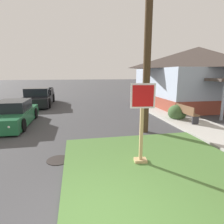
{
  "coord_description": "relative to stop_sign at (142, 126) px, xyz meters",
  "views": [
    {
      "loc": [
        -0.2,
        -2.65,
        2.63
      ],
      "look_at": [
        1.01,
        3.42,
        1.35
      ],
      "focal_mm": 30.04,
      "sensor_mm": 36.0,
      "label": 1
    }
  ],
  "objects": [
    {
      "name": "street_bench",
      "position": [
        3.99,
        4.0,
        -0.59
      ],
      "size": [
        0.45,
        1.59,
        0.85
      ],
      "color": "brown",
      "rests_on": "sidewalk_strip"
    },
    {
      "name": "pickup_truck_black",
      "position": [
        -4.79,
        11.63,
        -0.56
      ],
      "size": [
        2.17,
        5.4,
        1.48
      ],
      "color": "black",
      "rests_on": "ground"
    },
    {
      "name": "corner_house",
      "position": [
        8.15,
        9.35,
        1.25
      ],
      "size": [
        8.41,
        9.51,
        4.74
      ],
      "color": "brown",
      "rests_on": "ground"
    },
    {
      "name": "parked_sedan_green",
      "position": [
        -5.02,
        5.42,
        -0.64
      ],
      "size": [
        1.88,
        4.32,
        1.25
      ],
      "color": "#1E6038",
      "rests_on": "ground"
    },
    {
      "name": "shrub_by_curb",
      "position": [
        3.86,
        4.68,
        -0.74
      ],
      "size": [
        1.04,
        1.04,
        0.89
      ],
      "primitive_type": "ellipsoid",
      "color": "#39572F",
      "rests_on": "ground"
    },
    {
      "name": "utility_pole",
      "position": [
        1.26,
        2.97,
        4.16
      ],
      "size": [
        1.68,
        0.32,
        10.33
      ],
      "color": "#42301E",
      "rests_on": "ground"
    },
    {
      "name": "grass_corner_patch",
      "position": [
        0.37,
        -0.42,
        -1.14
      ],
      "size": [
        5.15,
        5.42,
        0.08
      ],
      "primitive_type": "cube",
      "color": "#477033",
      "rests_on": "ground"
    },
    {
      "name": "stop_sign",
      "position": [
        0.0,
        0.0,
        0.0
      ],
      "size": [
        0.68,
        0.32,
        2.29
      ],
      "color": "tan",
      "rests_on": "grass_corner_patch"
    },
    {
      "name": "manhole_cover",
      "position": [
        -2.4,
        0.73,
        -1.17
      ],
      "size": [
        0.7,
        0.7,
        0.02
      ],
      "primitive_type": "cylinder",
      "color": "black",
      "rests_on": "ground"
    },
    {
      "name": "sidewalk_strip",
      "position": [
        4.15,
        3.35,
        -1.12
      ],
      "size": [
        2.2,
        15.08,
        0.12
      ],
      "primitive_type": "cube",
      "color": "#B2AFA8",
      "rests_on": "ground"
    }
  ]
}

